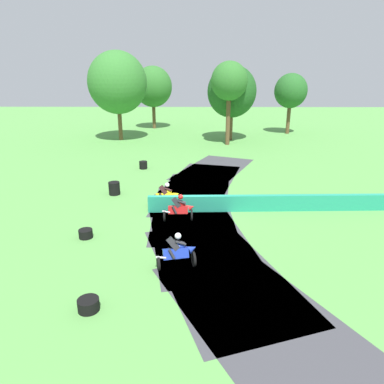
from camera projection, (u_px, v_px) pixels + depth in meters
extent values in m
plane|color=#569947|center=(192.00, 211.00, 19.45)|extent=(120.00, 120.00, 0.00)
cube|color=#3D3D42|center=(214.00, 169.00, 27.93)|extent=(7.14, 9.35, 0.01)
cube|color=#3D3D42|center=(202.00, 179.00, 25.19)|extent=(6.19, 9.17, 0.01)
cube|color=#3D3D42|center=(194.00, 193.00, 22.35)|extent=(5.11, 8.79, 0.01)
cube|color=#3D3D42|center=(192.00, 211.00, 19.45)|extent=(4.51, 8.52, 0.01)
cube|color=#3D3D42|center=(198.00, 236.00, 16.57)|extent=(5.65, 8.99, 0.01)
cube|color=#3D3D42|center=(218.00, 269.00, 13.75)|extent=(6.67, 9.28, 0.01)
cube|color=#3D3D42|center=(262.00, 317.00, 11.06)|extent=(7.55, 9.38, 0.01)
cube|color=#239375|center=(290.00, 203.00, 19.43)|extent=(15.58, 0.85, 0.90)
cylinder|color=black|center=(177.00, 202.00, 20.04)|extent=(0.11, 0.76, 0.76)
cylinder|color=black|center=(152.00, 202.00, 20.02)|extent=(0.11, 0.76, 0.76)
cube|color=yellow|center=(165.00, 197.00, 20.03)|extent=(1.01, 0.43, 0.47)
ellipsoid|color=yellow|center=(168.00, 192.00, 20.03)|extent=(0.45, 0.36, 0.32)
cone|color=yellow|center=(177.00, 194.00, 20.04)|extent=(0.40, 0.44, 0.49)
cylinder|color=#B2B2B7|center=(154.00, 198.00, 19.90)|extent=(0.41, 0.12, 0.18)
cube|color=#331919|center=(163.00, 190.00, 20.03)|extent=(0.51, 0.46, 0.63)
sphere|color=white|center=(167.00, 185.00, 20.03)|extent=(0.26, 0.26, 0.26)
cylinder|color=#331919|center=(168.00, 189.00, 20.21)|extent=(0.43, 0.15, 0.25)
cylinder|color=#331919|center=(168.00, 189.00, 19.85)|extent=(0.43, 0.15, 0.25)
cylinder|color=#331919|center=(162.00, 196.00, 20.21)|extent=(0.28, 0.23, 0.42)
cylinder|color=#331919|center=(161.00, 196.00, 19.85)|extent=(0.28, 0.23, 0.42)
cylinder|color=black|center=(192.00, 215.00, 18.15)|extent=(0.12, 0.71, 0.71)
cylinder|color=black|center=(164.00, 216.00, 18.10)|extent=(0.12, 0.71, 0.71)
cube|color=red|center=(178.00, 210.00, 18.09)|extent=(1.01, 0.40, 0.45)
ellipsoid|color=red|center=(181.00, 205.00, 18.06)|extent=(0.45, 0.34, 0.29)
cone|color=red|center=(191.00, 207.00, 18.09)|extent=(0.41, 0.40, 0.46)
cylinder|color=#B2B2B7|center=(166.00, 212.00, 17.96)|extent=(0.41, 0.11, 0.17)
cube|color=#28282D|center=(176.00, 202.00, 18.03)|extent=(0.51, 0.40, 0.61)
sphere|color=red|center=(181.00, 197.00, 18.00)|extent=(0.26, 0.26, 0.26)
cylinder|color=#28282D|center=(182.00, 201.00, 18.22)|extent=(0.43, 0.12, 0.24)
cylinder|color=#28282D|center=(182.00, 202.00, 17.86)|extent=(0.43, 0.12, 0.24)
cylinder|color=#28282D|center=(175.00, 209.00, 18.26)|extent=(0.28, 0.19, 0.42)
cylinder|color=#28282D|center=(174.00, 210.00, 17.90)|extent=(0.28, 0.19, 0.42)
cylinder|color=black|center=(194.00, 259.00, 13.94)|extent=(0.26, 0.76, 0.76)
cylinder|color=black|center=(158.00, 263.00, 13.66)|extent=(0.26, 0.76, 0.76)
cube|color=#1E38B2|center=(176.00, 253.00, 13.79)|extent=(1.06, 0.61, 0.47)
ellipsoid|color=#1E38B2|center=(180.00, 246.00, 13.83)|extent=(0.51, 0.43, 0.32)
cone|color=#1E38B2|center=(192.00, 248.00, 13.93)|extent=(0.46, 0.46, 0.48)
cylinder|color=#B2B2B7|center=(161.00, 258.00, 13.55)|extent=(0.42, 0.18, 0.18)
cube|color=#28282D|center=(173.00, 244.00, 13.77)|extent=(0.57, 0.43, 0.63)
sphere|color=white|center=(178.00, 236.00, 13.81)|extent=(0.26, 0.26, 0.26)
cylinder|color=#28282D|center=(179.00, 242.00, 14.00)|extent=(0.44, 0.16, 0.24)
cylinder|color=#28282D|center=(181.00, 243.00, 13.65)|extent=(0.44, 0.16, 0.24)
cylinder|color=#28282D|center=(170.00, 253.00, 13.93)|extent=(0.31, 0.21, 0.42)
cylinder|color=#28282D|center=(172.00, 254.00, 13.58)|extent=(0.31, 0.21, 0.42)
cylinder|color=black|center=(143.00, 167.00, 27.92)|extent=(0.62, 0.62, 0.20)
cylinder|color=black|center=(143.00, 165.00, 27.85)|extent=(0.62, 0.62, 0.20)
cylinder|color=black|center=(143.00, 163.00, 27.79)|extent=(0.62, 0.62, 0.20)
cylinder|color=black|center=(115.00, 193.00, 22.09)|extent=(0.69, 0.69, 0.20)
cylinder|color=black|center=(114.00, 190.00, 22.02)|extent=(0.69, 0.69, 0.20)
cylinder|color=black|center=(114.00, 187.00, 21.96)|extent=(0.69, 0.69, 0.20)
cylinder|color=black|center=(114.00, 184.00, 21.89)|extent=(0.69, 0.69, 0.20)
cylinder|color=black|center=(86.00, 236.00, 16.35)|extent=(0.63, 0.63, 0.20)
cylinder|color=black|center=(85.00, 232.00, 16.28)|extent=(0.63, 0.63, 0.20)
cylinder|color=black|center=(89.00, 307.00, 11.38)|extent=(0.69, 0.69, 0.20)
cylinder|color=black|center=(88.00, 302.00, 11.32)|extent=(0.69, 0.69, 0.20)
cone|color=orange|center=(296.00, 205.00, 19.81)|extent=(0.28, 0.28, 0.44)
cylinder|color=brown|center=(154.00, 116.00, 47.26)|extent=(0.44, 0.44, 3.29)
ellipsoid|color=#2D6B28|center=(153.00, 87.00, 46.05)|extent=(4.95, 4.95, 5.20)
cylinder|color=brown|center=(231.00, 126.00, 39.21)|extent=(0.44, 0.44, 3.00)
ellipsoid|color=#1E511E|center=(232.00, 91.00, 38.01)|extent=(5.25, 5.25, 5.51)
cylinder|color=brown|center=(120.00, 124.00, 39.16)|extent=(0.44, 0.44, 3.48)
ellipsoid|color=#33752D|center=(117.00, 83.00, 37.73)|extent=(6.26, 6.26, 6.57)
cylinder|color=brown|center=(228.00, 121.00, 36.38)|extent=(0.44, 0.44, 4.84)
ellipsoid|color=#2D6B28|center=(229.00, 81.00, 35.09)|extent=(3.64, 3.64, 3.82)
cylinder|color=brown|center=(288.00, 119.00, 43.15)|extent=(0.44, 0.44, 3.45)
ellipsoid|color=#235B23|center=(291.00, 91.00, 42.06)|extent=(3.86, 3.86, 4.05)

